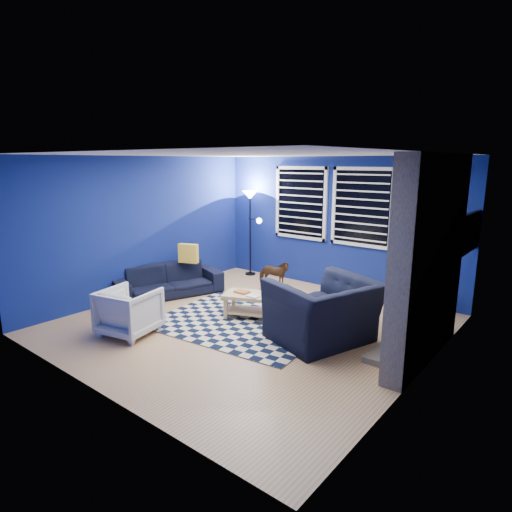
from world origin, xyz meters
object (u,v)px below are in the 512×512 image
at_px(tv, 469,233).
at_px(rocking_horse, 274,274).
at_px(floor_lamp, 251,207).
at_px(cabinet, 412,293).
at_px(armchair_big, 323,311).
at_px(coffee_table, 250,300).
at_px(armchair_bent, 129,311).
at_px(sofa, 168,280).

distance_m(tv, rocking_horse, 3.42).
bearing_deg(floor_lamp, tv, -3.29).
bearing_deg(tv, cabinet, 163.06).
bearing_deg(cabinet, floor_lamp, 168.39).
bearing_deg(cabinet, armchair_big, -114.36).
xyz_separation_m(rocking_horse, floor_lamp, (-1.07, 0.61, 1.15)).
bearing_deg(coffee_table, tv, 33.99).
bearing_deg(rocking_horse, armchair_bent, 150.18).
distance_m(tv, armchair_bent, 4.99).
height_order(cabinet, floor_lamp, floor_lamp).
relative_size(armchair_bent, floor_lamp, 0.41).
xyz_separation_m(tv, cabinet, (-0.82, 0.25, -1.13)).
bearing_deg(floor_lamp, armchair_big, -34.82).
relative_size(tv, armchair_big, 0.76).
relative_size(sofa, rocking_horse, 3.22).
distance_m(sofa, cabinet, 4.26).
relative_size(coffee_table, floor_lamp, 0.52).
height_order(armchair_big, coffee_table, armchair_big).
xyz_separation_m(tv, sofa, (-4.54, -1.83, -1.12)).
distance_m(sofa, armchair_big, 3.26).
bearing_deg(tv, floor_lamp, 176.71).
bearing_deg(sofa, cabinet, -40.26).
xyz_separation_m(armchair_big, cabinet, (0.47, 2.09, -0.16)).
bearing_deg(floor_lamp, cabinet, 0.06).
height_order(coffee_table, floor_lamp, floor_lamp).
relative_size(sofa, armchair_big, 1.47).
bearing_deg(coffee_table, cabinet, 48.21).
xyz_separation_m(sofa, cabinet, (3.72, 2.08, -0.01)).
bearing_deg(armchair_bent, cabinet, -140.24).
distance_m(armchair_big, coffee_table, 1.35).
xyz_separation_m(armchair_bent, rocking_horse, (0.33, 2.97, -0.01)).
xyz_separation_m(coffee_table, cabinet, (1.81, 2.02, -0.01)).
xyz_separation_m(armchair_big, coffee_table, (-1.34, 0.07, -0.14)).
bearing_deg(coffee_table, armchair_bent, -120.69).
bearing_deg(rocking_horse, tv, -106.94).
distance_m(sofa, rocking_horse, 1.97).
distance_m(rocking_horse, coffee_table, 1.53).
bearing_deg(coffee_table, floor_lamp, 129.45).
xyz_separation_m(armchair_bent, coffee_table, (0.93, 1.56, -0.05)).
distance_m(armchair_big, floor_lamp, 3.80).
height_order(sofa, coffee_table, sofa).
xyz_separation_m(armchair_big, floor_lamp, (-3.00, 2.09, 1.04)).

